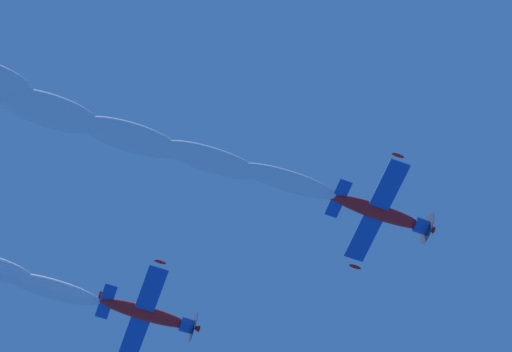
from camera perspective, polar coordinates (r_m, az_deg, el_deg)
airplane_lead at (r=65.07m, az=6.83°, el=-2.01°), size 7.66×6.84×2.40m
airplane_left_wingman at (r=68.86m, az=-5.82°, el=-7.45°), size 7.69×6.85×2.34m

